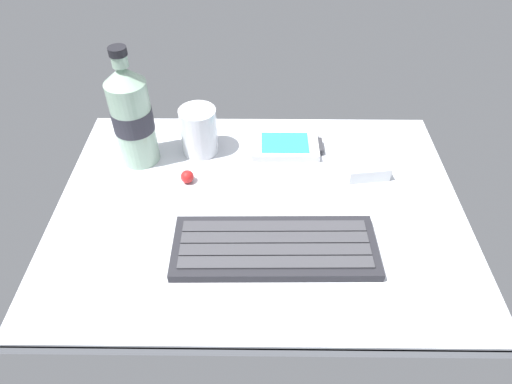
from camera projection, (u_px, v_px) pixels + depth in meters
The scene contains 7 objects.
ground_plane at pixel (256, 211), 71.69cm from camera, with size 64.00×48.00×2.80cm.
keyboard at pixel (271, 247), 64.06cm from camera, with size 29.15×11.39×1.70cm.
handheld_device at pixel (283, 146), 81.19cm from camera, with size 12.82×7.65×1.50cm.
juice_cup at pixel (196, 132), 78.77cm from camera, with size 6.40×6.40×8.50cm.
water_bottle at pixel (129, 115), 73.58cm from camera, with size 6.73×6.73×20.80cm.
charger_block at pixel (363, 167), 76.23cm from camera, with size 7.00×5.60×2.40cm, color silver.
trackball_mouse at pixel (184, 177), 74.55cm from camera, with size 2.20×2.20×2.20cm, color red.
Camera 1 is at (0.48, -50.10, 50.60)cm, focal length 31.62 mm.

